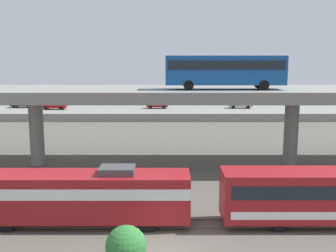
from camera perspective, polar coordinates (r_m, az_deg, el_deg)
ground_plane at (r=26.66m, az=-1.16°, el=-16.57°), size 260.00×260.00×0.00m
rail_strip_near at (r=29.62m, az=-1.05°, el=-13.64°), size 110.00×0.12×0.12m
rail_strip_far at (r=30.93m, az=-1.01°, el=-12.59°), size 110.00×0.12×0.12m
train_locomotive at (r=30.29m, az=-13.43°, el=-9.05°), size 16.27×3.04×4.18m
highway_overpass at (r=44.10m, az=-0.75°, el=4.11°), size 96.00×10.25×8.28m
transit_bus_on_overpass at (r=42.91m, az=7.58°, el=7.71°), size 12.00×2.68×3.40m
pier_parking_lot at (r=79.66m, az=-0.49°, el=1.77°), size 73.17×12.05×1.43m
parked_car_0 at (r=82.38m, az=-15.38°, el=2.73°), size 4.61×1.92×1.50m
parked_car_1 at (r=82.43m, az=9.66°, el=2.95°), size 4.59×1.86×1.50m
parked_car_2 at (r=81.09m, az=-1.68°, el=2.97°), size 4.10×1.92×1.50m
parked_car_3 at (r=87.20m, az=-19.40°, el=2.90°), size 4.52×1.99×1.50m
harbor_water at (r=102.57m, az=-0.42°, el=3.17°), size 140.00×36.00×0.01m
shrub_right at (r=24.61m, az=-5.91°, el=-15.95°), size 2.34×2.34×2.34m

